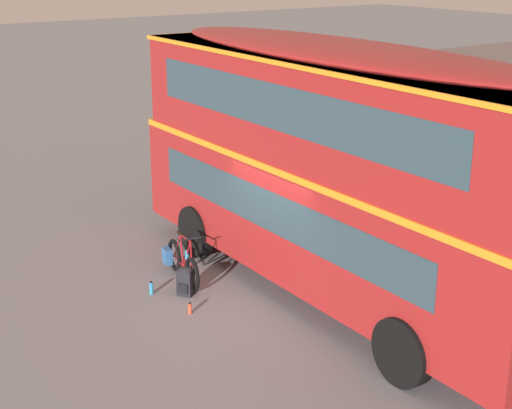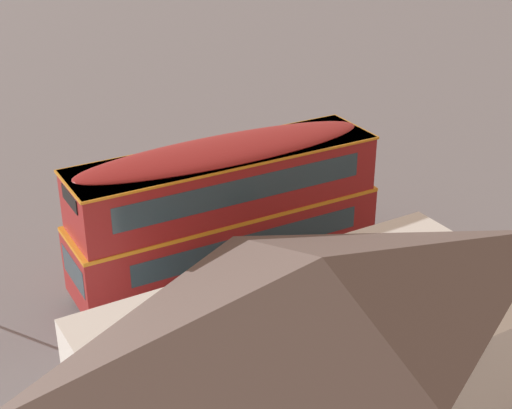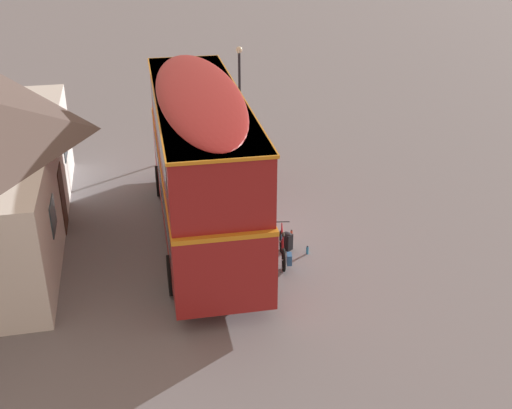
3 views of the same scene
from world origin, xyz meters
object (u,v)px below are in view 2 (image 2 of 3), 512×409
(backpack_on_ground, at_px, (233,231))
(water_bottle_blue_sports, at_px, (236,226))
(double_decker_bus, at_px, (226,207))
(water_bottle_red_squeeze, at_px, (211,236))
(touring_bicycle, at_px, (254,227))

(backpack_on_ground, xyz_separation_m, water_bottle_blue_sports, (-0.41, -0.52, -0.17))
(double_decker_bus, xyz_separation_m, backpack_on_ground, (-1.55, -2.33, -2.35))
(water_bottle_blue_sports, bearing_deg, backpack_on_ground, 51.85)
(backpack_on_ground, height_order, water_bottle_red_squeeze, backpack_on_ground)
(touring_bicycle, xyz_separation_m, water_bottle_red_squeeze, (1.44, -0.65, -0.27))
(water_bottle_blue_sports, bearing_deg, double_decker_bus, 55.51)
(double_decker_bus, relative_size, water_bottle_red_squeeze, 46.42)
(touring_bicycle, distance_m, water_bottle_blue_sports, 0.91)
(backpack_on_ground, distance_m, water_bottle_red_squeeze, 0.85)
(backpack_on_ground, relative_size, water_bottle_red_squeeze, 2.58)
(backpack_on_ground, relative_size, water_bottle_blue_sports, 2.17)
(water_bottle_blue_sports, distance_m, water_bottle_red_squeeze, 1.17)
(double_decker_bus, xyz_separation_m, touring_bicycle, (-2.24, -2.03, -2.27))
(double_decker_bus, height_order, backpack_on_ground, double_decker_bus)
(touring_bicycle, bearing_deg, water_bottle_red_squeeze, -24.34)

